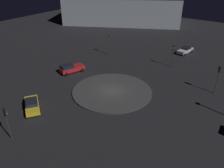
# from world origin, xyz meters

# --- Properties ---
(ground_plane) EXTENTS (117.72, 117.72, 0.00)m
(ground_plane) POSITION_xyz_m (0.00, 0.00, 0.00)
(ground_plane) COLOR black
(roundabout_island) EXTENTS (12.39, 12.39, 0.20)m
(roundabout_island) POSITION_xyz_m (0.00, 0.00, 0.10)
(roundabout_island) COLOR #383838
(roundabout_island) RESTS_ON ground_plane
(car_silver) EXTENTS (2.52, 4.66, 1.34)m
(car_silver) POSITION_xyz_m (3.29, 23.42, 0.70)
(car_silver) COLOR silver
(car_silver) RESTS_ON ground_plane
(car_red) EXTENTS (3.23, 4.78, 1.60)m
(car_red) POSITION_xyz_m (-10.22, 1.46, 0.83)
(car_red) COLOR red
(car_red) RESTS_ON ground_plane
(car_yellow) EXTENTS (4.78, 4.03, 1.39)m
(car_yellow) POSITION_xyz_m (-6.11, -10.30, 0.72)
(car_yellow) COLOR gold
(car_yellow) RESTS_ON ground_plane
(traffic_light_northeast) EXTENTS (0.40, 0.37, 4.47)m
(traffic_light_northeast) POSITION_xyz_m (13.16, 8.65, 3.17)
(traffic_light_northeast) COLOR #2D2D2D
(traffic_light_northeast) RESTS_ON ground_plane
(traffic_light_northwest) EXTENTS (0.37, 0.39, 4.27)m
(traffic_light_northwest) POSITION_xyz_m (-9.97, 12.83, 3.03)
(traffic_light_northwest) COLOR #2D2D2D
(traffic_light_northwest) RESTS_ON ground_plane
(traffic_light_north) EXTENTS (0.35, 0.38, 4.30)m
(traffic_light_north) POSITION_xyz_m (3.79, 14.36, 3.06)
(traffic_light_north) COLOR #2D2D2D
(traffic_light_north) RESTS_ON ground_plane
(traffic_light_south) EXTENTS (0.34, 0.38, 4.12)m
(traffic_light_south) POSITION_xyz_m (-3.13, -15.54, 2.93)
(traffic_light_south) COLOR #2D2D2D
(traffic_light_south) RESTS_ON ground_plane
(store_building) EXTENTS (39.23, 30.47, 8.91)m
(store_building) POSITION_xyz_m (-24.49, 40.39, 4.45)
(store_building) COLOR #8C939E
(store_building) RESTS_ON ground_plane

